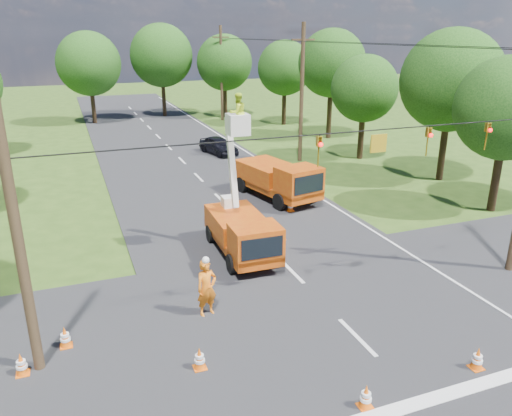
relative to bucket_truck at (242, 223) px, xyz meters
name	(u,v)px	position (x,y,z in m)	size (l,w,h in m)	color
ground	(199,178)	(1.33, 12.65, -1.49)	(140.00, 140.00, 0.00)	#2D4916
road_main	(199,178)	(1.33, 12.65, -1.49)	(12.00, 100.00, 0.06)	black
road_cross	(327,308)	(1.33, -5.35, -1.49)	(56.00, 10.00, 0.07)	black
stop_bar	(421,404)	(1.33, -10.55, -1.49)	(9.00, 0.45, 0.02)	silver
edge_line	(275,170)	(6.93, 12.65, -1.49)	(0.12, 90.00, 0.02)	silver
bucket_truck	(242,223)	(0.00, 0.00, 0.00)	(2.28, 5.47, 7.00)	#C0570D
second_truck	(278,179)	(4.58, 6.70, -0.28)	(3.56, 6.56, 2.33)	#C0570D
ground_worker	(207,288)	(-2.77, -4.24, -0.46)	(0.75, 0.49, 2.06)	#E85B13
distant_car	(218,145)	(4.64, 18.94, -0.79)	(1.66, 4.12, 1.40)	black
traffic_cone_0	(366,397)	(-0.15, -10.15, -1.13)	(0.38, 0.38, 0.71)	#F15E0C
traffic_cone_1	(477,359)	(3.75, -9.93, -1.13)	(0.38, 0.38, 0.71)	#F15E0C
traffic_cone_2	(281,233)	(2.29, 0.93, -1.13)	(0.38, 0.38, 0.71)	#F15E0C
traffic_cone_3	(290,205)	(4.33, 4.36, -1.13)	(0.38, 0.38, 0.71)	#F15E0C
traffic_cone_4	(200,359)	(-3.79, -7.04, -1.13)	(0.38, 0.38, 0.71)	#F15E0C
traffic_cone_5	(65,337)	(-7.42, -4.51, -1.13)	(0.38, 0.38, 0.71)	#F15E0C
traffic_cone_6	(21,364)	(-8.61, -5.50, -1.13)	(0.38, 0.38, 0.71)	#F15E0C
traffic_cone_7	(270,186)	(4.70, 8.12, -1.13)	(0.38, 0.38, 0.71)	#F15E0C
pole_right_mid	(302,93)	(9.83, 14.65, 3.61)	(1.80, 0.30, 10.00)	#4C3823
pole_right_far	(221,73)	(9.83, 34.65, 3.61)	(1.80, 0.30, 10.00)	#4C3823
pole_left	(15,225)	(-8.17, -5.35, 3.01)	(0.30, 0.30, 9.00)	#4C3823
signal_span	(395,141)	(3.56, -5.35, 4.39)	(18.00, 0.29, 1.07)	black
tree_right_a	(507,109)	(14.83, 0.65, 4.07)	(5.40, 5.40, 8.28)	#382616
tree_right_b	(451,81)	(16.33, 6.65, 4.94)	(6.40, 6.40, 9.65)	#382616
tree_right_c	(364,89)	(14.53, 13.65, 3.82)	(5.00, 5.00, 7.83)	#382616
tree_right_d	(332,63)	(16.13, 21.65, 5.19)	(6.00, 6.00, 9.70)	#382616
tree_right_e	(285,68)	(15.13, 29.65, 4.32)	(5.60, 5.60, 8.63)	#382616
tree_far_a	(89,64)	(-3.67, 37.65, 4.70)	(6.60, 6.60, 9.50)	#382616
tree_far_b	(161,56)	(4.33, 39.65, 5.32)	(7.00, 7.00, 10.32)	#382616
tree_far_c	(224,63)	(10.83, 36.65, 4.57)	(6.20, 6.20, 9.18)	#382616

